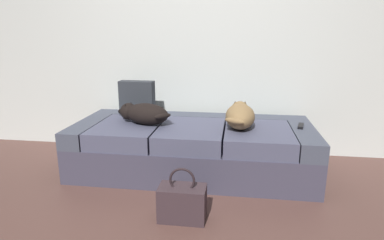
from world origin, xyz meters
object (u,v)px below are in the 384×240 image
at_px(dog_dark, 144,113).
at_px(dog_tan, 240,115).
at_px(handbag, 182,202).
at_px(throw_pillow, 137,98).
at_px(tv_remote, 301,126).
at_px(couch, 193,147).

bearing_deg(dog_dark, dog_tan, 2.18).
height_order(dog_dark, handbag, dog_dark).
distance_m(throw_pillow, handbag, 1.36).
relative_size(dog_dark, throw_pillow, 1.61).
bearing_deg(dog_dark, tv_remote, 3.56).
xyz_separation_m(dog_tan, handbag, (-0.37, -0.81, -0.42)).
xyz_separation_m(tv_remote, handbag, (-0.90, -0.86, -0.33)).
xyz_separation_m(dog_dark, throw_pillow, (-0.16, 0.31, 0.07)).
bearing_deg(tv_remote, dog_tan, -161.01).
height_order(dog_tan, handbag, dog_tan).
xyz_separation_m(dog_dark, handbag, (0.48, -0.77, -0.42)).
relative_size(tv_remote, handbag, 0.40).
height_order(tv_remote, throw_pillow, throw_pillow).
distance_m(dog_tan, handbag, 0.99).
bearing_deg(dog_tan, dog_dark, -177.82).
distance_m(couch, handbag, 0.84).
bearing_deg(tv_remote, couch, -164.88).
bearing_deg(dog_dark, handbag, -58.11).
xyz_separation_m(couch, tv_remote, (0.95, 0.03, 0.24)).
bearing_deg(couch, dog_dark, -172.91).
relative_size(dog_tan, throw_pillow, 1.76).
distance_m(dog_dark, throw_pillow, 0.36).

